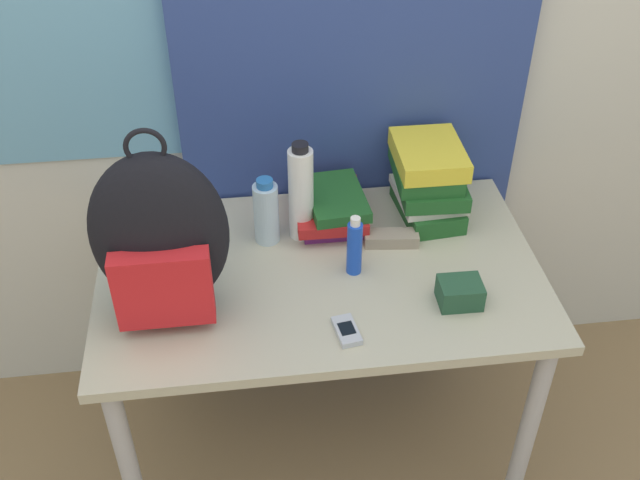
{
  "coord_description": "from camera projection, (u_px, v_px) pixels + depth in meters",
  "views": [
    {
      "loc": [
        -0.19,
        -1.15,
        2.07
      ],
      "look_at": [
        0.0,
        0.36,
        0.86
      ],
      "focal_mm": 42.0,
      "sensor_mm": 36.0,
      "label": 1
    }
  ],
  "objects": [
    {
      "name": "wall_back",
      "position": [
        298.0,
        29.0,
        2.06
      ],
      "size": [
        6.0,
        0.06,
        2.5
      ],
      "color": "beige",
      "rests_on": "ground_plane"
    },
    {
      "name": "curtain_blue",
      "position": [
        356.0,
        34.0,
        2.03
      ],
      "size": [
        1.01,
        0.04,
        2.5
      ],
      "color": "navy",
      "rests_on": "ground_plane"
    },
    {
      "name": "desk",
      "position": [
        320.0,
        296.0,
        2.07
      ],
      "size": [
        1.19,
        0.73,
        0.76
      ],
      "color": "#B7B299",
      "rests_on": "ground_plane"
    },
    {
      "name": "backpack",
      "position": [
        160.0,
        239.0,
        1.76
      ],
      "size": [
        0.33,
        0.2,
        0.51
      ],
      "color": "black",
      "rests_on": "desk"
    },
    {
      "name": "book_stack_left",
      "position": [
        331.0,
        206.0,
        2.15
      ],
      "size": [
        0.21,
        0.26,
        0.1
      ],
      "color": "#6B2370",
      "rests_on": "desk"
    },
    {
      "name": "book_stack_center",
      "position": [
        428.0,
        179.0,
        2.14
      ],
      "size": [
        0.21,
        0.28,
        0.23
      ],
      "color": "#1E5623",
      "rests_on": "desk"
    },
    {
      "name": "water_bottle",
      "position": [
        266.0,
        212.0,
        2.06
      ],
      "size": [
        0.07,
        0.07,
        0.2
      ],
      "color": "silver",
      "rests_on": "desk"
    },
    {
      "name": "sports_bottle",
      "position": [
        301.0,
        193.0,
        2.04
      ],
      "size": [
        0.07,
        0.07,
        0.3
      ],
      "color": "white",
      "rests_on": "desk"
    },
    {
      "name": "sunscreen_bottle",
      "position": [
        354.0,
        247.0,
        1.95
      ],
      "size": [
        0.04,
        0.04,
        0.18
      ],
      "color": "blue",
      "rests_on": "desk"
    },
    {
      "name": "cell_phone",
      "position": [
        347.0,
        331.0,
        1.82
      ],
      "size": [
        0.07,
        0.11,
        0.02
      ],
      "color": "#B7BCC6",
      "rests_on": "desk"
    },
    {
      "name": "sunglasses_case",
      "position": [
        391.0,
        238.0,
        2.09
      ],
      "size": [
        0.16,
        0.07,
        0.04
      ],
      "color": "gray",
      "rests_on": "desk"
    },
    {
      "name": "camera_pouch",
      "position": [
        460.0,
        293.0,
        1.89
      ],
      "size": [
        0.11,
        0.09,
        0.06
      ],
      "color": "#234C33",
      "rests_on": "desk"
    }
  ]
}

